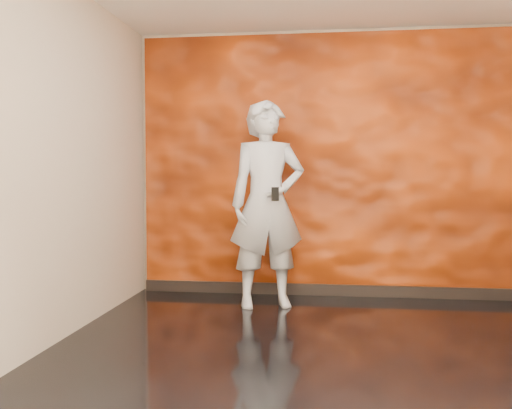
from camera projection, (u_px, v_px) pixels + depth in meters
name	position (u px, v px, depth m)	size (l,w,h in m)	color
room	(322.00, 158.00, 4.07)	(4.02, 4.02, 2.81)	black
feature_wall	(325.00, 165.00, 6.01)	(3.90, 0.06, 2.75)	#E44C0B
baseboard	(324.00, 290.00, 6.04)	(3.90, 0.04, 0.12)	black
man	(267.00, 204.00, 5.50)	(0.73, 0.48, 1.99)	#979BA6
phone	(275.00, 194.00, 5.20)	(0.07, 0.01, 0.13)	black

